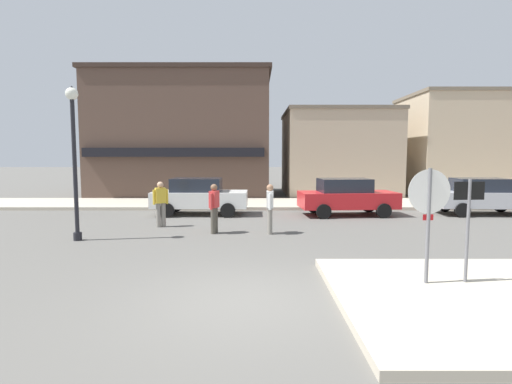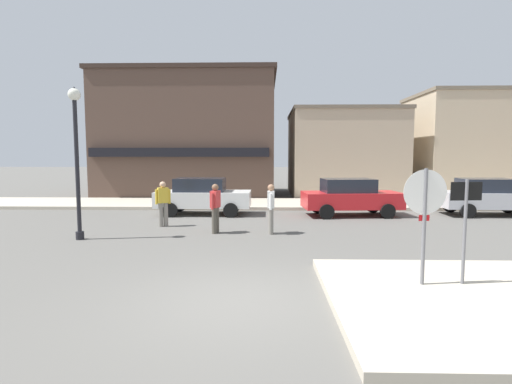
{
  "view_description": "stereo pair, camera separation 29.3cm",
  "coord_description": "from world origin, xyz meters",
  "px_view_note": "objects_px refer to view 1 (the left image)",
  "views": [
    {
      "loc": [
        0.17,
        -6.72,
        2.53
      ],
      "look_at": [
        0.17,
        4.5,
        1.5
      ],
      "focal_mm": 28.0,
      "sensor_mm": 36.0,
      "label": 1
    },
    {
      "loc": [
        0.46,
        -6.72,
        2.53
      ],
      "look_at": [
        0.17,
        4.5,
        1.5
      ],
      "focal_mm": 28.0,
      "sensor_mm": 36.0,
      "label": 2
    }
  ],
  "objects_px": {
    "stop_sign": "(428,211)",
    "one_way_sign": "(468,220)",
    "lamp_post": "(73,141)",
    "parked_car_nearest": "(199,196)",
    "pedestrian_crossing_near": "(214,207)",
    "pedestrian_kerb_side": "(160,203)",
    "pedestrian_crossing_far": "(270,207)",
    "parked_car_second": "(346,196)",
    "parked_car_third": "(482,196)"
  },
  "relations": [
    {
      "from": "one_way_sign",
      "to": "pedestrian_kerb_side",
      "type": "relative_size",
      "value": 1.3
    },
    {
      "from": "stop_sign",
      "to": "one_way_sign",
      "type": "relative_size",
      "value": 1.1
    },
    {
      "from": "pedestrian_crossing_far",
      "to": "pedestrian_kerb_side",
      "type": "height_order",
      "value": "same"
    },
    {
      "from": "pedestrian_crossing_near",
      "to": "pedestrian_crossing_far",
      "type": "relative_size",
      "value": 1.0
    },
    {
      "from": "stop_sign",
      "to": "lamp_post",
      "type": "xyz_separation_m",
      "value": [
        -8.52,
        4.44,
        1.44
      ]
    },
    {
      "from": "one_way_sign",
      "to": "pedestrian_crossing_near",
      "type": "distance_m",
      "value": 7.64
    },
    {
      "from": "parked_car_second",
      "to": "parked_car_third",
      "type": "bearing_deg",
      "value": 2.43
    },
    {
      "from": "lamp_post",
      "to": "parked_car_second",
      "type": "bearing_deg",
      "value": 28.5
    },
    {
      "from": "stop_sign",
      "to": "pedestrian_crossing_near",
      "type": "height_order",
      "value": "stop_sign"
    },
    {
      "from": "pedestrian_crossing_far",
      "to": "one_way_sign",
      "type": "bearing_deg",
      "value": -57.06
    },
    {
      "from": "parked_car_third",
      "to": "pedestrian_crossing_near",
      "type": "height_order",
      "value": "pedestrian_crossing_near"
    },
    {
      "from": "one_way_sign",
      "to": "parked_car_third",
      "type": "bearing_deg",
      "value": 59.24
    },
    {
      "from": "one_way_sign",
      "to": "parked_car_second",
      "type": "height_order",
      "value": "one_way_sign"
    },
    {
      "from": "parked_car_third",
      "to": "pedestrian_kerb_side",
      "type": "height_order",
      "value": "pedestrian_kerb_side"
    },
    {
      "from": "parked_car_nearest",
      "to": "pedestrian_kerb_side",
      "type": "distance_m",
      "value": 3.1
    },
    {
      "from": "stop_sign",
      "to": "pedestrian_crossing_far",
      "type": "relative_size",
      "value": 1.43
    },
    {
      "from": "parked_car_nearest",
      "to": "parked_car_third",
      "type": "xyz_separation_m",
      "value": [
        12.1,
        0.0,
        0.0
      ]
    },
    {
      "from": "stop_sign",
      "to": "pedestrian_crossing_far",
      "type": "bearing_deg",
      "value": 116.66
    },
    {
      "from": "parked_car_third",
      "to": "pedestrian_crossing_near",
      "type": "xyz_separation_m",
      "value": [
        -11.03,
        -4.14,
        0.06
      ]
    },
    {
      "from": "stop_sign",
      "to": "one_way_sign",
      "type": "height_order",
      "value": "stop_sign"
    },
    {
      "from": "pedestrian_crossing_near",
      "to": "pedestrian_kerb_side",
      "type": "xyz_separation_m",
      "value": [
        -2.02,
        1.18,
        0.0
      ]
    },
    {
      "from": "pedestrian_kerb_side",
      "to": "pedestrian_crossing_far",
      "type": "bearing_deg",
      "value": -18.06
    },
    {
      "from": "parked_car_second",
      "to": "pedestrian_kerb_side",
      "type": "height_order",
      "value": "pedestrian_kerb_side"
    },
    {
      "from": "stop_sign",
      "to": "pedestrian_crossing_near",
      "type": "relative_size",
      "value": 1.43
    },
    {
      "from": "one_way_sign",
      "to": "pedestrian_crossing_near",
      "type": "relative_size",
      "value": 1.3
    },
    {
      "from": "parked_car_third",
      "to": "pedestrian_crossing_far",
      "type": "relative_size",
      "value": 2.52
    },
    {
      "from": "parked_car_third",
      "to": "lamp_post",
      "type": "bearing_deg",
      "value": -160.82
    },
    {
      "from": "lamp_post",
      "to": "pedestrian_kerb_side",
      "type": "xyz_separation_m",
      "value": [
        1.96,
        2.26,
        -2.09
      ]
    },
    {
      "from": "pedestrian_kerb_side",
      "to": "parked_car_third",
      "type": "bearing_deg",
      "value": 12.76
    },
    {
      "from": "parked_car_nearest",
      "to": "pedestrian_crossing_near",
      "type": "bearing_deg",
      "value": -75.54
    },
    {
      "from": "pedestrian_crossing_far",
      "to": "pedestrian_crossing_near",
      "type": "bearing_deg",
      "value": 177.97
    },
    {
      "from": "parked_car_second",
      "to": "stop_sign",
      "type": "bearing_deg",
      "value": -93.86
    },
    {
      "from": "one_way_sign",
      "to": "parked_car_nearest",
      "type": "relative_size",
      "value": 0.52
    },
    {
      "from": "lamp_post",
      "to": "parked_car_nearest",
      "type": "bearing_deg",
      "value": 60.86
    },
    {
      "from": "parked_car_third",
      "to": "parked_car_second",
      "type": "bearing_deg",
      "value": -177.57
    },
    {
      "from": "parked_car_nearest",
      "to": "parked_car_third",
      "type": "relative_size",
      "value": 0.99
    },
    {
      "from": "lamp_post",
      "to": "pedestrian_crossing_near",
      "type": "relative_size",
      "value": 2.82
    },
    {
      "from": "parked_car_third",
      "to": "pedestrian_crossing_near",
      "type": "bearing_deg",
      "value": -159.44
    },
    {
      "from": "parked_car_nearest",
      "to": "parked_car_second",
      "type": "bearing_deg",
      "value": -2.27
    },
    {
      "from": "lamp_post",
      "to": "pedestrian_crossing_far",
      "type": "distance_m",
      "value": 6.23
    },
    {
      "from": "stop_sign",
      "to": "one_way_sign",
      "type": "distance_m",
      "value": 0.79
    },
    {
      "from": "stop_sign",
      "to": "parked_car_third",
      "type": "height_order",
      "value": "stop_sign"
    },
    {
      "from": "pedestrian_crossing_far",
      "to": "parked_car_second",
      "type": "bearing_deg",
      "value": 49.53
    },
    {
      "from": "one_way_sign",
      "to": "parked_car_nearest",
      "type": "distance_m",
      "value": 11.54
    },
    {
      "from": "lamp_post",
      "to": "pedestrian_kerb_side",
      "type": "relative_size",
      "value": 2.82
    },
    {
      "from": "lamp_post",
      "to": "parked_car_second",
      "type": "xyz_separation_m",
      "value": [
        9.16,
        4.97,
        -2.15
      ]
    },
    {
      "from": "one_way_sign",
      "to": "pedestrian_crossing_near",
      "type": "height_order",
      "value": "one_way_sign"
    },
    {
      "from": "one_way_sign",
      "to": "lamp_post",
      "type": "xyz_separation_m",
      "value": [
        -9.29,
        4.39,
        1.63
      ]
    },
    {
      "from": "parked_car_third",
      "to": "stop_sign",
      "type": "bearing_deg",
      "value": -123.88
    },
    {
      "from": "stop_sign",
      "to": "pedestrian_crossing_far",
      "type": "height_order",
      "value": "stop_sign"
    }
  ]
}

